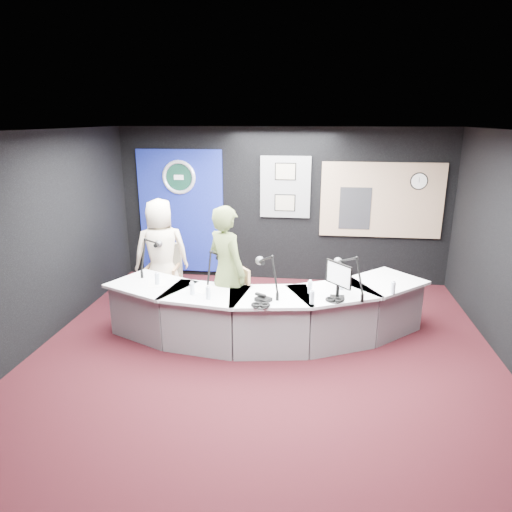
# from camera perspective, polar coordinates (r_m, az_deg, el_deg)

# --- Properties ---
(ground) EXTENTS (6.00, 6.00, 0.00)m
(ground) POSITION_cam_1_polar(r_m,az_deg,el_deg) (6.02, 0.93, -12.39)
(ground) COLOR black
(ground) RESTS_ON ground
(ceiling) EXTENTS (6.00, 6.00, 0.02)m
(ceiling) POSITION_cam_1_polar(r_m,az_deg,el_deg) (5.25, 1.08, 15.34)
(ceiling) COLOR silver
(ceiling) RESTS_ON ground
(wall_back) EXTENTS (6.00, 0.02, 2.80)m
(wall_back) POSITION_cam_1_polar(r_m,az_deg,el_deg) (8.38, 3.31, 6.26)
(wall_back) COLOR black
(wall_back) RESTS_ON ground
(wall_front) EXTENTS (6.00, 0.02, 2.80)m
(wall_front) POSITION_cam_1_polar(r_m,az_deg,el_deg) (2.76, -6.28, -17.16)
(wall_front) COLOR black
(wall_front) RESTS_ON ground
(wall_left) EXTENTS (0.02, 6.00, 2.80)m
(wall_left) POSITION_cam_1_polar(r_m,az_deg,el_deg) (6.51, -26.26, 1.42)
(wall_left) COLOR black
(wall_left) RESTS_ON ground
(broadcast_desk) EXTENTS (4.50, 1.90, 0.75)m
(broadcast_desk) POSITION_cam_1_polar(r_m,az_deg,el_deg) (6.34, 1.06, -6.98)
(broadcast_desk) COLOR silver
(broadcast_desk) RESTS_ON ground
(backdrop_panel) EXTENTS (1.60, 0.05, 2.30)m
(backdrop_panel) POSITION_cam_1_polar(r_m,az_deg,el_deg) (8.72, -9.34, 5.47)
(backdrop_panel) COLOR navy
(backdrop_panel) RESTS_ON wall_back
(agency_seal) EXTENTS (0.63, 0.07, 0.63)m
(agency_seal) POSITION_cam_1_polar(r_m,az_deg,el_deg) (8.58, -9.62, 9.68)
(agency_seal) COLOR silver
(agency_seal) RESTS_ON backdrop_panel
(seal_center) EXTENTS (0.48, 0.01, 0.48)m
(seal_center) POSITION_cam_1_polar(r_m,az_deg,el_deg) (8.58, -9.61, 9.68)
(seal_center) COLOR #0D3123
(seal_center) RESTS_ON backdrop_panel
(pinboard) EXTENTS (0.90, 0.04, 1.10)m
(pinboard) POSITION_cam_1_polar(r_m,az_deg,el_deg) (8.29, 3.68, 8.59)
(pinboard) COLOR slate
(pinboard) RESTS_ON wall_back
(framed_photo_upper) EXTENTS (0.34, 0.02, 0.27)m
(framed_photo_upper) POSITION_cam_1_polar(r_m,az_deg,el_deg) (8.22, 3.70, 10.49)
(framed_photo_upper) COLOR gray
(framed_photo_upper) RESTS_ON pinboard
(framed_photo_lower) EXTENTS (0.34, 0.02, 0.27)m
(framed_photo_lower) POSITION_cam_1_polar(r_m,az_deg,el_deg) (8.31, 3.63, 6.64)
(framed_photo_lower) COLOR gray
(framed_photo_lower) RESTS_ON pinboard
(booth_window_frame) EXTENTS (2.12, 0.06, 1.32)m
(booth_window_frame) POSITION_cam_1_polar(r_m,az_deg,el_deg) (8.39, 15.40, 6.73)
(booth_window_frame) COLOR #9C7C61
(booth_window_frame) RESTS_ON wall_back
(booth_glow) EXTENTS (2.00, 0.02, 1.20)m
(booth_glow) POSITION_cam_1_polar(r_m,az_deg,el_deg) (8.38, 15.41, 6.72)
(booth_glow) COLOR tan
(booth_glow) RESTS_ON booth_window_frame
(equipment_rack) EXTENTS (0.55, 0.02, 0.75)m
(equipment_rack) POSITION_cam_1_polar(r_m,az_deg,el_deg) (8.33, 12.27, 5.84)
(equipment_rack) COLOR black
(equipment_rack) RESTS_ON booth_window_frame
(wall_clock) EXTENTS (0.28, 0.01, 0.28)m
(wall_clock) POSITION_cam_1_polar(r_m,az_deg,el_deg) (8.41, 19.71, 8.80)
(wall_clock) COLOR white
(wall_clock) RESTS_ON booth_window_frame
(armchair_left) EXTENTS (0.60, 0.60, 1.01)m
(armchair_left) POSITION_cam_1_polar(r_m,az_deg,el_deg) (7.55, -11.60, -2.30)
(armchair_left) COLOR #9E7248
(armchair_left) RESTS_ON ground
(armchair_right) EXTENTS (0.78, 0.78, 0.99)m
(armchair_right) POSITION_cam_1_polar(r_m,az_deg,el_deg) (6.43, -3.60, -5.52)
(armchair_right) COLOR #9E7248
(armchair_right) RESTS_ON ground
(draped_jacket) EXTENTS (0.51, 0.13, 0.70)m
(draped_jacket) POSITION_cam_1_polar(r_m,az_deg,el_deg) (7.74, -11.10, -0.89)
(draped_jacket) COLOR gray
(draped_jacket) RESTS_ON armchair_left
(person_man) EXTENTS (1.00, 0.83, 1.75)m
(person_man) POSITION_cam_1_polar(r_m,az_deg,el_deg) (7.44, -11.76, 0.39)
(person_man) COLOR beige
(person_man) RESTS_ON ground
(person_woman) EXTENTS (0.80, 0.77, 1.84)m
(person_woman) POSITION_cam_1_polar(r_m,az_deg,el_deg) (6.28, -3.67, -1.93)
(person_woman) COLOR #546133
(person_woman) RESTS_ON ground
(computer_monitor) EXTENTS (0.29, 0.33, 0.28)m
(computer_monitor) POSITION_cam_1_polar(r_m,az_deg,el_deg) (5.80, 10.27, -2.23)
(computer_monitor) COLOR black
(computer_monitor) RESTS_ON broadcast_desk
(desk_phone) EXTENTS (0.23, 0.22, 0.04)m
(desk_phone) POSITION_cam_1_polar(r_m,az_deg,el_deg) (5.71, 0.92, -5.43)
(desk_phone) COLOR black
(desk_phone) RESTS_ON broadcast_desk
(headphones_near) EXTENTS (0.22, 0.22, 0.04)m
(headphones_near) POSITION_cam_1_polar(r_m,az_deg,el_deg) (5.80, 9.81, -5.39)
(headphones_near) COLOR black
(headphones_near) RESTS_ON broadcast_desk
(headphones_far) EXTENTS (0.23, 0.23, 0.04)m
(headphones_far) POSITION_cam_1_polar(r_m,az_deg,el_deg) (5.56, 0.58, -6.13)
(headphones_far) COLOR black
(headphones_far) RESTS_ON broadcast_desk
(paper_stack) EXTENTS (0.32, 0.39, 0.00)m
(paper_stack) POSITION_cam_1_polar(r_m,az_deg,el_deg) (6.46, -12.18, -3.31)
(paper_stack) COLOR white
(paper_stack) RESTS_ON broadcast_desk
(notepad) EXTENTS (0.35, 0.39, 0.00)m
(notepad) POSITION_cam_1_polar(r_m,az_deg,el_deg) (6.15, -6.53, -4.09)
(notepad) COLOR white
(notepad) RESTS_ON broadcast_desk
(boom_mic_a) EXTENTS (0.17, 0.74, 0.60)m
(boom_mic_a) POSITION_cam_1_polar(r_m,az_deg,el_deg) (6.90, -13.10, 0.52)
(boom_mic_a) COLOR black
(boom_mic_a) RESTS_ON broadcast_desk
(boom_mic_b) EXTENTS (0.17, 0.74, 0.60)m
(boom_mic_b) POSITION_cam_1_polar(r_m,az_deg,el_deg) (6.14, -5.27, -1.13)
(boom_mic_b) COLOR black
(boom_mic_b) RESTS_ON broadcast_desk
(boom_mic_c) EXTENTS (0.41, 0.67, 0.60)m
(boom_mic_c) POSITION_cam_1_polar(r_m,az_deg,el_deg) (5.91, 1.54, -1.78)
(boom_mic_c) COLOR black
(boom_mic_c) RESTS_ON broadcast_desk
(boom_mic_d) EXTENTS (0.41, 0.67, 0.60)m
(boom_mic_d) POSITION_cam_1_polar(r_m,az_deg,el_deg) (5.98, 11.68, -1.90)
(boom_mic_d) COLOR black
(boom_mic_d) RESTS_ON broadcast_desk
(water_bottles) EXTENTS (3.21, 0.62, 0.18)m
(water_bottles) POSITION_cam_1_polar(r_m,az_deg,el_deg) (5.92, 1.84, -3.91)
(water_bottles) COLOR silver
(water_bottles) RESTS_ON broadcast_desk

